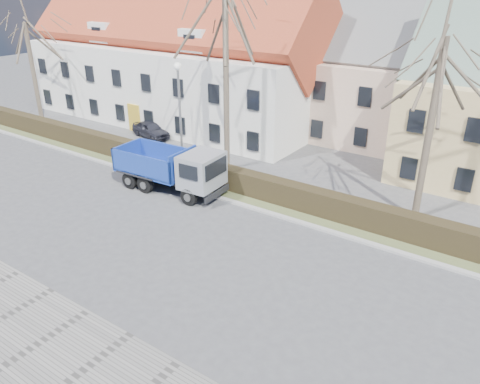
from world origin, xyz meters
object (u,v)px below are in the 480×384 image
Objects in this scene: streetlight at (180,117)px; cart_frame at (135,166)px; parked_car_a at (151,130)px; dump_truck at (166,167)px.

streetlight is 8.51× the size of cart_frame.
parked_car_a reaches higher than cart_frame.
dump_truck is 1.01× the size of streetlight.
dump_truck is 10.25m from parked_car_a.
parked_car_a is (-6.32, 3.52, -2.80)m from streetlight.
parked_car_a is at bearing 150.92° from streetlight.
streetlight reaches higher than dump_truck.
cart_frame is at bearing 163.04° from dump_truck.
dump_truck is 3.89m from cart_frame.
streetlight is at bearing -106.82° from parked_car_a.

